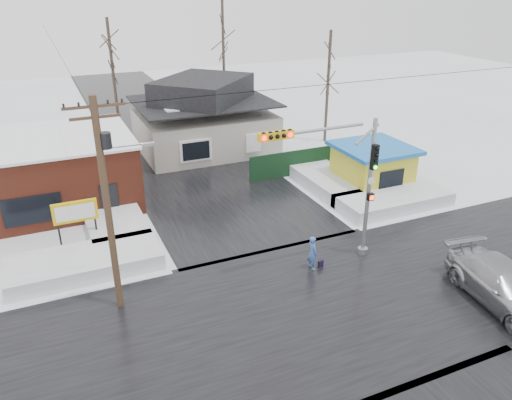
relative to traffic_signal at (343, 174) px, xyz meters
name	(u,v)px	position (x,y,z in m)	size (l,w,h in m)	color
ground	(325,305)	(-2.43, -2.97, -4.54)	(120.00, 120.00, 0.00)	white
road_ns	(325,305)	(-2.43, -2.97, -4.53)	(10.00, 120.00, 0.02)	black
road_ew	(325,305)	(-2.43, -2.97, -4.53)	(120.00, 10.00, 0.02)	black
snowbank_nw	(85,263)	(-11.43, 4.03, -4.14)	(7.00, 3.00, 0.80)	white
snowbank_ne	(393,200)	(6.57, 4.03, -4.14)	(7.00, 3.00, 0.80)	white
snowbank_nside_w	(111,213)	(-9.43, 9.03, -4.14)	(3.00, 8.00, 0.80)	white
snowbank_nside_e	(322,177)	(4.57, 9.03, -4.14)	(3.00, 8.00, 0.80)	white
traffic_signal	(343,174)	(0.00, 0.00, 0.00)	(6.05, 0.68, 7.00)	gray
utility_pole	(108,196)	(-10.36, 0.53, 0.57)	(3.15, 0.44, 9.00)	#382619
brick_building	(29,173)	(-13.43, 13.03, -2.46)	(12.20, 8.20, 4.12)	maroon
marquee_sign	(75,213)	(-11.43, 6.53, -2.62)	(2.20, 0.21, 2.55)	black
house	(204,118)	(-0.43, 19.03, -1.92)	(10.40, 8.40, 5.76)	#ACA69B
kiosk	(372,167)	(7.07, 7.03, -3.08)	(4.60, 4.60, 2.88)	gold
fence	(302,162)	(4.07, 11.03, -3.64)	(8.00, 0.12, 1.80)	black
tree_far_left	(110,45)	(-6.43, 23.03, 3.41)	(3.00, 3.00, 10.00)	#332821
tree_far_mid	(223,17)	(3.57, 25.03, 5.00)	(3.00, 3.00, 12.00)	#332821
tree_far_right	(330,54)	(9.57, 17.03, 2.62)	(3.00, 3.00, 9.00)	#332821
pedestrian	(312,253)	(-1.51, -0.20, -3.68)	(0.63, 0.41, 1.72)	#3B5FA6
car	(505,286)	(4.55, -5.91, -3.68)	(2.42, 5.94, 1.72)	#A0A3A7
shopping_bag	(321,264)	(-1.07, -0.29, -4.36)	(0.28, 0.12, 0.35)	black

